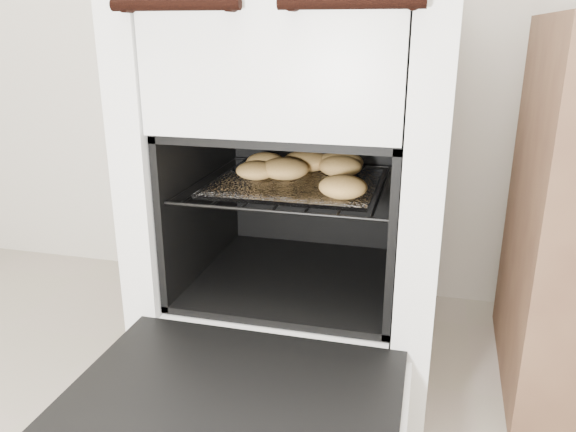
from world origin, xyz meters
name	(u,v)px	position (x,y,z in m)	size (l,w,h in m)	color
stove	(304,175)	(-0.12, 1.13, 0.50)	(0.66, 0.74, 1.02)	white
oven_door	(231,407)	(-0.12, 0.57, 0.22)	(0.60, 0.46, 0.04)	black
oven_rack	(297,183)	(-0.12, 1.06, 0.49)	(0.48, 0.46, 0.01)	black
foil_sheet	(295,183)	(-0.12, 1.04, 0.50)	(0.38, 0.33, 0.01)	white
baked_rolls	(308,167)	(-0.10, 1.08, 0.53)	(0.36, 0.36, 0.05)	#D8AC56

